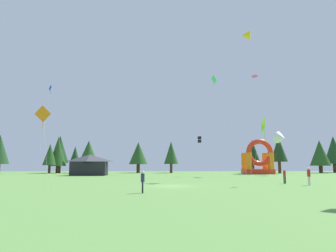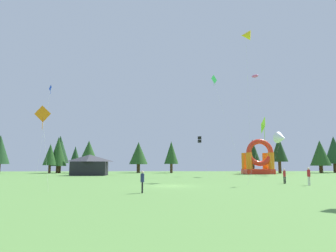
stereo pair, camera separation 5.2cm
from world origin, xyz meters
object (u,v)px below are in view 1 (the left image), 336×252
(inflatable_orange_dome, at_px, (258,161))
(festival_tent, at_px, (89,165))
(kite_orange_diamond, at_px, (43,115))
(kite_pink_parafoil, at_px, (255,76))
(kite_white_delta, at_px, (281,138))
(person_midfield, at_px, (309,175))
(kite_green_diamond, at_px, (213,81))
(kite_lime_diamond, at_px, (265,126))
(kite_black_box, at_px, (199,140))
(kite_blue_diamond, at_px, (51,89))
(person_far_side, at_px, (143,180))
(kite_yellow_delta, at_px, (246,35))
(person_near_camera, at_px, (284,175))

(inflatable_orange_dome, bearing_deg, festival_tent, -168.85)
(kite_orange_diamond, relative_size, kite_pink_parafoil, 0.35)
(inflatable_orange_dome, bearing_deg, kite_orange_diamond, -129.75)
(kite_white_delta, bearing_deg, person_midfield, -107.54)
(kite_white_delta, height_order, kite_green_diamond, kite_green_diamond)
(festival_tent, bearing_deg, person_midfield, -43.31)
(kite_lime_diamond, xyz_separation_m, inflatable_orange_dome, (10.56, 34.10, -3.45))
(kite_lime_diamond, relative_size, kite_black_box, 0.96)
(kite_green_diamond, bearing_deg, kite_lime_diamond, -86.34)
(kite_orange_diamond, bearing_deg, kite_blue_diamond, 109.13)
(kite_blue_diamond, distance_m, person_far_side, 39.10)
(person_midfield, distance_m, inflatable_orange_dome, 35.19)
(kite_yellow_delta, distance_m, inflatable_orange_dome, 29.94)
(kite_lime_diamond, distance_m, person_far_side, 16.07)
(kite_orange_diamond, distance_m, kite_lime_diamond, 22.47)
(kite_blue_diamond, distance_m, person_near_camera, 42.66)
(kite_orange_diamond, distance_m, kite_yellow_delta, 34.15)
(kite_yellow_delta, bearing_deg, kite_white_delta, 52.02)
(kite_orange_diamond, bearing_deg, kite_pink_parafoil, 46.47)
(kite_blue_diamond, xyz_separation_m, kite_yellow_delta, (33.80, -9.58, 6.63))
(kite_yellow_delta, height_order, person_midfield, kite_yellow_delta)
(kite_white_delta, xyz_separation_m, kite_black_box, (-16.85, -3.68, -0.67))
(kite_lime_diamond, bearing_deg, kite_orange_diamond, -167.27)
(kite_lime_diamond, xyz_separation_m, kite_yellow_delta, (2.28, 13.15, 16.26))
(kite_orange_diamond, relative_size, person_near_camera, 4.32)
(kite_blue_diamond, relative_size, person_far_side, 9.62)
(person_far_side, distance_m, person_midfield, 18.71)
(kite_blue_diamond, xyz_separation_m, kite_orange_diamond, (9.60, -27.67, -9.29))
(kite_orange_diamond, distance_m, kite_green_diamond, 35.60)
(kite_pink_parafoil, height_order, person_near_camera, kite_pink_parafoil)
(kite_pink_parafoil, bearing_deg, person_near_camera, -101.86)
(person_midfield, bearing_deg, kite_black_box, 83.25)
(kite_orange_diamond, relative_size, festival_tent, 1.07)
(kite_blue_diamond, bearing_deg, inflatable_orange_dome, 15.13)
(kite_blue_diamond, bearing_deg, person_far_side, -58.79)
(kite_black_box, relative_size, kite_pink_parafoil, 0.36)
(kite_blue_diamond, bearing_deg, kite_lime_diamond, -35.79)
(kite_black_box, distance_m, person_midfield, 25.51)
(kite_yellow_delta, relative_size, inflatable_orange_dome, 3.05)
(kite_blue_diamond, xyz_separation_m, kite_pink_parafoil, (39.45, 3.75, 3.97))
(kite_green_diamond, bearing_deg, festival_tent, 167.76)
(kite_yellow_delta, height_order, inflatable_orange_dome, kite_yellow_delta)
(kite_white_delta, height_order, inflatable_orange_dome, kite_white_delta)
(kite_green_diamond, xyz_separation_m, kite_pink_parafoil, (9.34, 4.49, 2.25))
(kite_pink_parafoil, bearing_deg, festival_tent, 178.91)
(person_midfield, height_order, festival_tent, festival_tent)
(kite_orange_diamond, distance_m, kite_pink_parafoil, 45.32)
(kite_white_delta, bearing_deg, kite_green_diamond, -161.73)
(person_near_camera, relative_size, inflatable_orange_dome, 0.22)
(kite_pink_parafoil, xyz_separation_m, person_midfield, (-3.67, -26.95, -18.76))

